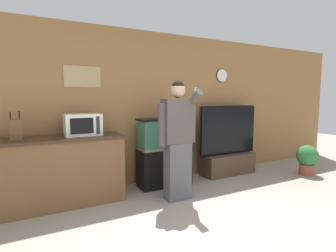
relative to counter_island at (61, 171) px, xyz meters
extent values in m
cube|color=olive|center=(1.31, 0.40, 0.82)|extent=(10.00, 0.06, 2.60)
cube|color=tan|center=(0.39, 0.36, 1.32)|extent=(0.54, 0.02, 0.32)
cylinder|color=white|center=(3.07, 0.36, 1.44)|extent=(0.25, 0.03, 0.25)
cylinder|color=black|center=(3.07, 0.36, 1.44)|extent=(0.26, 0.01, 0.26)
cube|color=brown|center=(0.00, 0.00, -0.02)|extent=(1.64, 0.57, 0.91)
cube|color=#3D2A19|center=(0.00, 0.00, 0.45)|extent=(1.68, 0.61, 0.03)
cube|color=white|center=(0.31, 0.04, 0.62)|extent=(0.49, 0.35, 0.30)
cube|color=black|center=(0.27, -0.14, 0.62)|extent=(0.30, 0.01, 0.21)
cube|color=#2D2D33|center=(0.49, -0.14, 0.62)|extent=(0.05, 0.01, 0.24)
cube|color=brown|center=(-0.51, 0.02, 0.60)|extent=(0.14, 0.08, 0.26)
cylinder|color=black|center=(-0.56, 0.03, 0.78)|extent=(0.02, 0.02, 0.10)
cylinder|color=black|center=(-0.47, 0.03, 0.78)|extent=(0.02, 0.02, 0.11)
cylinder|color=black|center=(-0.56, 0.06, 0.77)|extent=(0.02, 0.02, 0.08)
cylinder|color=black|center=(-0.47, 0.06, 0.78)|extent=(0.02, 0.02, 0.10)
cube|color=black|center=(1.62, 0.04, -0.16)|extent=(0.89, 0.37, 0.63)
cube|color=#937F5B|center=(1.62, 0.04, 0.18)|extent=(0.86, 0.36, 0.04)
cube|color=#387556|center=(1.62, 0.04, 0.41)|extent=(0.85, 0.35, 0.49)
cube|color=black|center=(1.62, 0.04, 0.65)|extent=(0.89, 0.37, 0.03)
cube|color=#4C3828|center=(3.01, 0.06, -0.28)|extent=(1.08, 0.40, 0.39)
cube|color=black|center=(3.01, 0.06, 0.38)|extent=(1.27, 0.05, 0.92)
cube|color=black|center=(3.01, 0.09, 0.38)|extent=(1.30, 0.01, 0.95)
cube|color=#515156|center=(1.52, -0.58, -0.06)|extent=(0.36, 0.20, 0.84)
cube|color=#4C4742|center=(1.52, -0.58, 0.68)|extent=(0.45, 0.22, 0.63)
sphere|color=tan|center=(1.52, -0.58, 1.11)|extent=(0.21, 0.21, 0.21)
sphere|color=black|center=(1.52, -0.58, 1.16)|extent=(0.17, 0.17, 0.17)
cylinder|color=#4C4742|center=(1.27, -0.58, 0.63)|extent=(0.12, 0.12, 0.60)
cylinder|color=#4C4742|center=(1.70, -0.72, 0.99)|extent=(0.11, 0.33, 0.28)
cylinder|color=white|center=(1.70, -0.74, 1.10)|extent=(0.02, 0.06, 0.11)
cylinder|color=#2856B2|center=(1.70, -0.76, 1.16)|extent=(0.02, 0.03, 0.05)
cylinder|color=brown|center=(4.35, -0.68, -0.37)|extent=(0.28, 0.28, 0.20)
sphere|color=#33753D|center=(4.35, -0.68, -0.11)|extent=(0.40, 0.40, 0.40)
camera|label=1|loc=(-0.35, -3.80, 1.00)|focal=28.00mm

